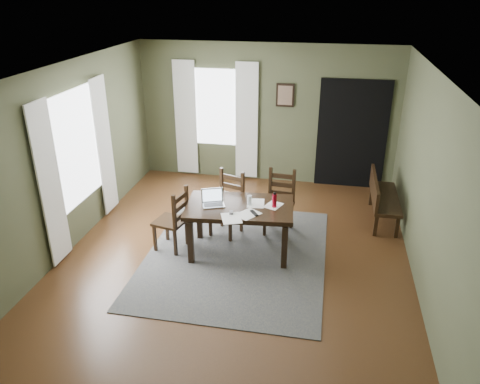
% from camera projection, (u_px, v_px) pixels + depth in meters
% --- Properties ---
extents(ground, '(5.00, 6.00, 0.01)m').
position_uv_depth(ground, '(236.00, 256.00, 6.94)').
color(ground, '#492C16').
extents(room_shell, '(5.02, 6.02, 2.71)m').
position_uv_depth(room_shell, '(236.00, 139.00, 6.20)').
color(room_shell, '#474C31').
rests_on(room_shell, ground).
extents(rug, '(2.60, 3.20, 0.01)m').
position_uv_depth(rug, '(236.00, 255.00, 6.94)').
color(rug, '#454545').
rests_on(rug, ground).
extents(dining_table, '(1.61, 1.05, 0.77)m').
position_uv_depth(dining_table, '(240.00, 211.00, 6.75)').
color(dining_table, black).
rests_on(dining_table, rug).
extents(chair_end, '(0.51, 0.51, 0.98)m').
position_uv_depth(chair_end, '(173.00, 220.00, 6.92)').
color(chair_end, black).
rests_on(chair_end, rug).
extents(chair_back_left, '(0.56, 0.56, 1.02)m').
position_uv_depth(chair_back_left, '(228.00, 204.00, 7.37)').
color(chair_back_left, black).
rests_on(chair_back_left, rug).
extents(chair_back_right, '(0.48, 0.49, 1.02)m').
position_uv_depth(chair_back_right, '(280.00, 203.00, 7.43)').
color(chair_back_right, black).
rests_on(chair_back_right, rug).
extents(bench, '(0.43, 1.34, 0.76)m').
position_uv_depth(bench, '(381.00, 195.00, 7.80)').
color(bench, black).
rests_on(bench, ground).
extents(laptop, '(0.38, 0.35, 0.22)m').
position_uv_depth(laptop, '(213.00, 200.00, 6.73)').
color(laptop, '#B7B7BC').
rests_on(laptop, dining_table).
extents(computer_mouse, '(0.07, 0.09, 0.03)m').
position_uv_depth(computer_mouse, '(231.00, 213.00, 6.47)').
color(computer_mouse, '#3F3F42').
rests_on(computer_mouse, dining_table).
extents(tv_remote, '(0.14, 0.18, 0.02)m').
position_uv_depth(tv_remote, '(254.00, 213.00, 6.47)').
color(tv_remote, black).
rests_on(tv_remote, dining_table).
extents(drinking_glass, '(0.08, 0.08, 0.14)m').
position_uv_depth(drinking_glass, '(249.00, 200.00, 6.70)').
color(drinking_glass, silver).
rests_on(drinking_glass, dining_table).
extents(water_bottle, '(0.07, 0.07, 0.23)m').
position_uv_depth(water_bottle, '(274.00, 200.00, 6.62)').
color(water_bottle, '#AC0D24').
rests_on(water_bottle, dining_table).
extents(paper_b, '(0.39, 0.41, 0.00)m').
position_uv_depth(paper_b, '(248.00, 214.00, 6.46)').
color(paper_b, white).
rests_on(paper_b, dining_table).
extents(paper_c, '(0.27, 0.34, 0.00)m').
position_uv_depth(paper_c, '(256.00, 203.00, 6.77)').
color(paper_c, white).
rests_on(paper_c, dining_table).
extents(paper_d, '(0.29, 0.33, 0.00)m').
position_uv_depth(paper_d, '(273.00, 205.00, 6.71)').
color(paper_d, white).
rests_on(paper_d, dining_table).
extents(paper_e, '(0.36, 0.40, 0.00)m').
position_uv_depth(paper_e, '(231.00, 218.00, 6.34)').
color(paper_e, white).
rests_on(paper_e, dining_table).
extents(window_left, '(0.01, 1.30, 1.70)m').
position_uv_depth(window_left, '(76.00, 148.00, 6.95)').
color(window_left, white).
rests_on(window_left, ground).
extents(window_back, '(1.00, 0.01, 1.50)m').
position_uv_depth(window_back, '(216.00, 107.00, 9.17)').
color(window_back, white).
rests_on(window_back, ground).
extents(curtain_left_near, '(0.03, 0.48, 2.30)m').
position_uv_depth(curtain_left_near, '(50.00, 185.00, 6.31)').
color(curtain_left_near, silver).
rests_on(curtain_left_near, ground).
extents(curtain_left_far, '(0.03, 0.48, 2.30)m').
position_uv_depth(curtain_left_far, '(105.00, 147.00, 7.78)').
color(curtain_left_far, silver).
rests_on(curtain_left_far, ground).
extents(curtain_back_left, '(0.44, 0.03, 2.30)m').
position_uv_depth(curtain_back_left, '(186.00, 119.00, 9.35)').
color(curtain_back_left, silver).
rests_on(curtain_back_left, ground).
extents(curtain_back_right, '(0.44, 0.03, 2.30)m').
position_uv_depth(curtain_back_right, '(247.00, 122.00, 9.14)').
color(curtain_back_right, silver).
rests_on(curtain_back_right, ground).
extents(framed_picture, '(0.34, 0.03, 0.44)m').
position_uv_depth(framed_picture, '(285.00, 95.00, 8.81)').
color(framed_picture, black).
rests_on(framed_picture, ground).
extents(doorway_back, '(1.30, 0.03, 2.10)m').
position_uv_depth(doorway_back, '(352.00, 135.00, 8.88)').
color(doorway_back, black).
rests_on(doorway_back, ground).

